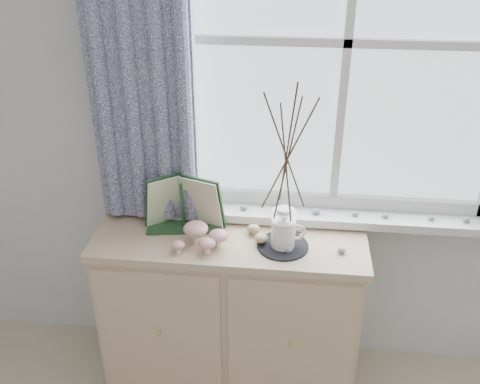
{
  "coord_description": "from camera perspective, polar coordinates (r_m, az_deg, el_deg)",
  "views": [
    {
      "loc": [
        0.11,
        -0.19,
        2.16
      ],
      "look_at": [
        -0.1,
        1.7,
        1.1
      ],
      "focal_mm": 40.0,
      "sensor_mm": 36.0,
      "label": 1
    }
  ],
  "objects": [
    {
      "name": "sideboard",
      "position": [
        2.61,
        -1.01,
        -12.49
      ],
      "size": [
        1.2,
        0.45,
        0.85
      ],
      "color": "tan",
      "rests_on": "ground"
    },
    {
      "name": "botanical_book",
      "position": [
        2.32,
        -6.23,
        -1.49
      ],
      "size": [
        0.41,
        0.19,
        0.27
      ],
      "primitive_type": null,
      "rotation": [
        0.0,
        0.0,
        0.16
      ],
      "color": "#1F4123",
      "rests_on": "sideboard"
    },
    {
      "name": "toadstool_cluster",
      "position": [
        2.27,
        -4.09,
        -4.58
      ],
      "size": [
        0.23,
        0.16,
        0.1
      ],
      "color": "white",
      "rests_on": "sideboard"
    },
    {
      "name": "wooden_eggs",
      "position": [
        2.32,
        1.86,
        -4.45
      ],
      "size": [
        0.09,
        0.11,
        0.07
      ],
      "color": "tan",
      "rests_on": "sideboard"
    },
    {
      "name": "songbird_figurine",
      "position": [
        2.46,
        -4.07,
        -2.3
      ],
      "size": [
        0.13,
        0.06,
        0.06
      ],
      "primitive_type": null,
      "rotation": [
        0.0,
        0.0,
        -0.06
      ],
      "color": "beige",
      "rests_on": "sideboard"
    },
    {
      "name": "crocheted_doily",
      "position": [
        2.29,
        4.57,
        -5.73
      ],
      "size": [
        0.22,
        0.22,
        0.01
      ],
      "primitive_type": "cylinder",
      "color": "black",
      "rests_on": "sideboard"
    },
    {
      "name": "twig_pitcher",
      "position": [
        2.08,
        5.04,
        4.2
      ],
      "size": [
        0.31,
        0.31,
        0.77
      ],
      "rotation": [
        0.0,
        0.0,
        0.13
      ],
      "color": "white",
      "rests_on": "crocheted_doily"
    },
    {
      "name": "sideboard_pebbles",
      "position": [
        2.33,
        6.38,
        -4.91
      ],
      "size": [
        0.33,
        0.23,
        0.02
      ],
      "color": "gray",
      "rests_on": "sideboard"
    }
  ]
}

